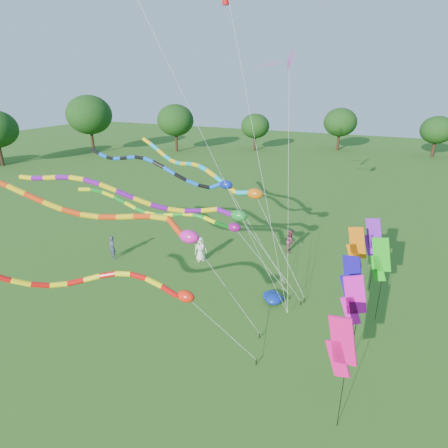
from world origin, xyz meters
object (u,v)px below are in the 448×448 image
at_px(tube_kite_red, 99,283).
at_px(person_a, 201,249).
at_px(tube_kite_orange, 96,211).
at_px(blue_nylon_heap, 274,297).
at_px(person_b, 112,247).
at_px(person_c, 291,241).

relative_size(tube_kite_red, person_a, 6.33).
relative_size(tube_kite_orange, blue_nylon_heap, 9.30).
xyz_separation_m(tube_kite_orange, blue_nylon_heap, (8.14, 4.70, -5.62)).
xyz_separation_m(person_b, person_c, (11.29, 6.40, -0.00)).
bearing_deg(person_b, tube_kite_orange, -32.39).
bearing_deg(person_a, tube_kite_orange, -142.76).
bearing_deg(blue_nylon_heap, person_b, 177.37).
bearing_deg(person_c, tube_kite_orange, 138.97).
xyz_separation_m(person_a, person_b, (-5.90, -2.31, -0.03)).
bearing_deg(tube_kite_red, tube_kite_orange, 106.89).
distance_m(person_a, person_b, 6.34).
xyz_separation_m(tube_kite_red, blue_nylon_heap, (5.25, 8.04, -3.92)).
bearing_deg(tube_kite_orange, person_a, 68.88).
relative_size(tube_kite_red, person_c, 6.60).
relative_size(blue_nylon_heap, person_b, 1.04).
bearing_deg(tube_kite_red, person_c, 49.77).
bearing_deg(tube_kite_orange, tube_kite_red, -56.46).
height_order(tube_kite_red, person_c, tube_kite_red).
height_order(tube_kite_orange, person_a, tube_kite_orange).
bearing_deg(tube_kite_orange, blue_nylon_heap, 22.58).
bearing_deg(person_a, blue_nylon_heap, -63.60).
relative_size(person_a, person_b, 1.04).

